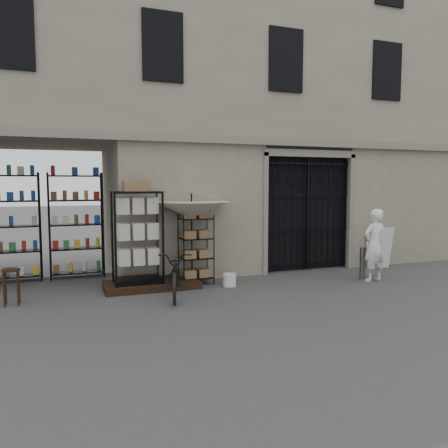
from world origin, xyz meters
name	(u,v)px	position (x,y,z in m)	size (l,w,h in m)	color
ground	(286,296)	(0.00, 0.00, 0.00)	(80.00, 80.00, 0.00)	black
main_building	(219,102)	(0.00, 4.00, 4.50)	(14.00, 4.00, 9.00)	gray
shop_recess	(46,217)	(-4.50, 2.80, 1.50)	(3.00, 1.70, 3.00)	black
shop_shelving	(45,226)	(-4.55, 3.30, 1.25)	(2.70, 0.50, 2.50)	black
iron_gate	(304,212)	(1.75, 2.28, 1.50)	(2.50, 0.21, 3.00)	black
step_platform	(152,285)	(-2.40, 1.55, 0.07)	(2.00, 0.90, 0.15)	black
display_cabinet	(137,242)	(-2.69, 1.53, 1.02)	(1.00, 0.65, 2.09)	black
wire_rack	(196,250)	(-1.38, 1.63, 0.77)	(0.81, 0.69, 1.56)	black
market_umbrella	(192,206)	(-1.47, 1.66, 1.76)	(1.96, 1.98, 2.44)	black
white_bucket	(230,280)	(-0.76, 1.16, 0.14)	(0.29, 0.29, 0.28)	silver
bicycle	(176,297)	(-2.09, 0.70, 0.00)	(0.63, 0.94, 1.79)	black
wooden_stool	(12,286)	(-5.07, 1.13, 0.36)	(0.37, 0.37, 0.68)	black
steel_bollard	(363,263)	(2.46, 0.78, 0.37)	(0.14, 0.14, 0.74)	#545557
shopkeeper	(373,281)	(2.53, 0.49, 0.00)	(0.61, 1.67, 0.40)	white
easel_sign	(379,247)	(3.70, 1.70, 0.56)	(0.64, 0.70, 1.09)	silver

